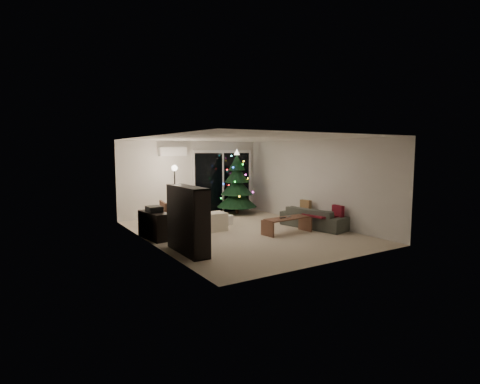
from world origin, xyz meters
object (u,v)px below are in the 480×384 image
Objects in this scene: armchair at (177,214)px; coffee_table at (287,225)px; media_cabinet at (155,225)px; bookshelf at (180,220)px; christmas_tree at (237,182)px; sofa at (314,218)px.

armchair is 3.12m from coffee_table.
armchair reaches higher than media_cabinet.
bookshelf is 0.64× the size of christmas_tree.
bookshelf is 2.81m from armchair.
armchair is at bearing -157.10° from christmas_tree.
armchair reaches higher than sofa.
bookshelf is 3.22m from coffee_table.
armchair is at bearing 38.07° from media_cabinet.
bookshelf is 1.67m from media_cabinet.
coffee_table is at bearing 144.98° from armchair.
coffee_table is at bearing -28.22° from media_cabinet.
bookshelf is at bearing 80.04° from armchair.
christmas_tree is at bearing 23.41° from media_cabinet.
armchair is 0.45× the size of sofa.
armchair is 0.66× the size of coffee_table.
armchair reaches higher than coffee_table.
media_cabinet is 1.23× the size of armchair.
sofa is at bearing -78.91° from christmas_tree.
sofa is 0.87× the size of christmas_tree.
media_cabinet reaches higher than coffee_table.
coffee_table is at bearing 87.67° from sofa.
christmas_tree is (0.51, 3.37, 0.90)m from coffee_table.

